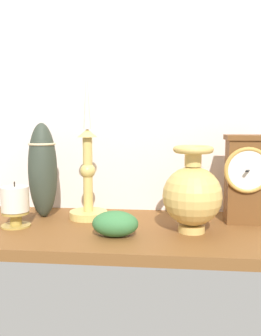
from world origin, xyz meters
TOP-DOWN VIEW (x-y plane):
  - ground_plane at (0.00, 0.00)cm, footprint 100.00×36.00cm
  - back_wall at (0.00, 18.50)cm, footprint 120.00×2.00cm
  - mantel_clock at (29.59, 6.87)cm, footprint 10.88×9.62cm
  - candlestick_tall_left at (-9.05, 7.18)cm, footprint 9.66×9.66cm
  - brass_vase_bulbous at (16.58, -2.28)cm, footprint 13.21×13.21cm
  - pillar_candle_front at (-24.48, -2.07)cm, footprint 6.85×6.85cm
  - tall_ceramic_vase at (-20.83, 7.19)cm, footprint 7.36×7.36cm
  - ivy_sprig at (0.41, -7.20)cm, footprint 10.02×7.01cm

SIDE VIEW (x-z plane):
  - ground_plane at x=0.00cm, z-range -2.40..0.00cm
  - ivy_sprig at x=0.41cm, z-range 0.00..5.54cm
  - pillar_candle_front at x=-24.48cm, z-range -0.07..10.62cm
  - brass_vase_bulbous at x=16.58cm, z-range -0.96..18.40cm
  - mantel_clock at x=29.59cm, z-range 0.42..21.85cm
  - candlestick_tall_left at x=-9.05cm, z-range -8.18..30.65cm
  - tall_ceramic_vase at x=-20.83cm, z-range 0.14..24.45cm
  - back_wall at x=0.00cm, z-range 0.00..65.00cm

